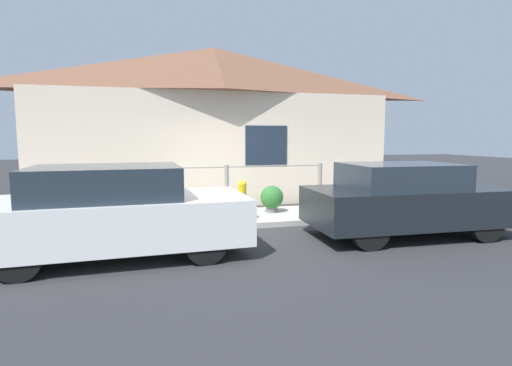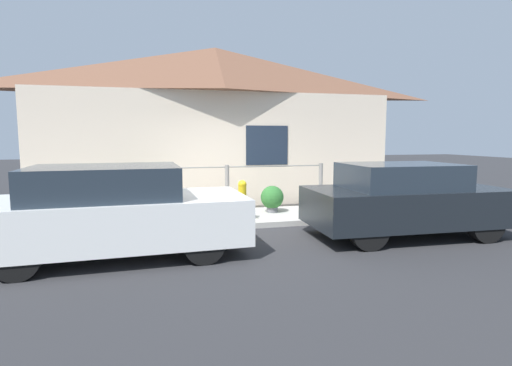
{
  "view_description": "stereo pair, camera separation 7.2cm",
  "coord_description": "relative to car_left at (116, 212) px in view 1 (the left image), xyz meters",
  "views": [
    {
      "loc": [
        -1.75,
        -7.7,
        1.85
      ],
      "look_at": [
        0.38,
        0.3,
        0.9
      ],
      "focal_mm": 28.0,
      "sensor_mm": 36.0,
      "label": 1
    },
    {
      "loc": [
        -1.68,
        -7.71,
        1.85
      ],
      "look_at": [
        0.38,
        0.3,
        0.9
      ],
      "focal_mm": 28.0,
      "sensor_mm": 36.0,
      "label": 2
    }
  ],
  "objects": [
    {
      "name": "sidewalk",
      "position": [
        2.28,
        2.17,
        -0.65
      ],
      "size": [
        24.0,
        1.74,
        0.12
      ],
      "color": "#B2AFA8",
      "rests_on": "ground_plane"
    },
    {
      "name": "potted_plant_by_fence",
      "position": [
        0.12,
        2.68,
        -0.23
      ],
      "size": [
        0.59,
        0.59,
        0.67
      ],
      "color": "#9E5638",
      "rests_on": "sidewalk"
    },
    {
      "name": "fence",
      "position": [
        2.28,
        2.89,
        0.01
      ],
      "size": [
        4.9,
        0.1,
        1.08
      ],
      "color": "gray",
      "rests_on": "sidewalk"
    },
    {
      "name": "car_left",
      "position": [
        0.0,
        0.0,
        0.0
      ],
      "size": [
        3.99,
        1.9,
        1.42
      ],
      "rotation": [
        0.0,
        0.0,
        0.04
      ],
      "color": "white",
      "rests_on": "ground_plane"
    },
    {
      "name": "ground_plane",
      "position": [
        2.28,
        1.3,
        -0.71
      ],
      "size": [
        60.0,
        60.0,
        0.0
      ],
      "primitive_type": "plane",
      "color": "#2D2D30"
    },
    {
      "name": "house",
      "position": [
        2.28,
        4.43,
        2.67
      ],
      "size": [
        9.51,
        2.23,
        4.24
      ],
      "color": "beige",
      "rests_on": "ground_plane"
    },
    {
      "name": "potted_plant_near_hydrant",
      "position": [
        3.25,
        2.37,
        -0.26
      ],
      "size": [
        0.53,
        0.53,
        0.62
      ],
      "color": "slate",
      "rests_on": "sidewalk"
    },
    {
      "name": "fire_hydrant",
      "position": [
        2.36,
        1.58,
        -0.15
      ],
      "size": [
        0.4,
        0.18,
        0.86
      ],
      "color": "yellow",
      "rests_on": "sidewalk"
    },
    {
      "name": "car_right",
      "position": [
        5.11,
        0.0,
        -0.01
      ],
      "size": [
        3.69,
        1.77,
        1.37
      ],
      "rotation": [
        0.0,
        0.0,
        -0.03
      ],
      "color": "black",
      "rests_on": "ground_plane"
    }
  ]
}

